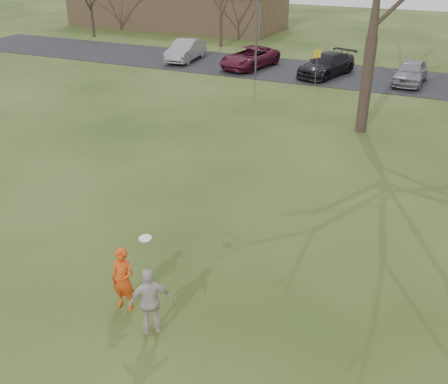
{
  "coord_description": "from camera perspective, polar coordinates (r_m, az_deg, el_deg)",
  "views": [
    {
      "loc": [
        5.34,
        -8.08,
        8.12
      ],
      "look_at": [
        0.0,
        4.0,
        1.5
      ],
      "focal_mm": 41.4,
      "sensor_mm": 36.0,
      "label": 1
    }
  ],
  "objects": [
    {
      "name": "building",
      "position": [
        52.95,
        -5.23,
        19.82
      ],
      "size": [
        20.6,
        8.5,
        5.14
      ],
      "color": "#8C6D4C",
      "rests_on": "ground"
    },
    {
      "name": "lamp_post",
      "position": [
        32.88,
        3.68,
        19.32
      ],
      "size": [
        0.34,
        0.34,
        6.27
      ],
      "color": "#47474C",
      "rests_on": "ground"
    },
    {
      "name": "car_1",
      "position": [
        37.9,
        -4.27,
        15.36
      ],
      "size": [
        1.84,
        4.46,
        1.44
      ],
      "primitive_type": "imported",
      "rotation": [
        0.0,
        0.0,
        0.07
      ],
      "color": "gray",
      "rests_on": "parking_strip"
    },
    {
      "name": "car_3",
      "position": [
        34.13,
        11.26,
        13.63
      ],
      "size": [
        3.28,
        5.12,
        1.38
      ],
      "primitive_type": "imported",
      "rotation": [
        0.0,
        0.0,
        -0.31
      ],
      "color": "black",
      "rests_on": "parking_strip"
    },
    {
      "name": "small_tree_row",
      "position": [
        38.38,
        23.52,
        18.26
      ],
      "size": [
        55.0,
        5.9,
        8.5
      ],
      "color": "#352821",
      "rests_on": "ground"
    },
    {
      "name": "sign_yellow",
      "position": [
        31.67,
        10.22,
        14.07
      ],
      "size": [
        0.35,
        0.35,
        2.08
      ],
      "color": "#47474C",
      "rests_on": "ground"
    },
    {
      "name": "ground",
      "position": [
        12.64,
        -7.57,
        -13.64
      ],
      "size": [
        120.0,
        120.0,
        0.0
      ],
      "primitive_type": "plane",
      "color": "#1E380F",
      "rests_on": "ground"
    },
    {
      "name": "parking_strip",
      "position": [
        34.47,
        14.6,
        12.2
      ],
      "size": [
        62.0,
        6.5,
        0.04
      ],
      "primitive_type": "cube",
      "color": "black",
      "rests_on": "ground"
    },
    {
      "name": "car_4",
      "position": [
        33.55,
        19.94,
        12.37
      ],
      "size": [
        1.87,
        4.17,
        1.39
      ],
      "primitive_type": "imported",
      "rotation": [
        0.0,
        0.0,
        -0.05
      ],
      "color": "gray",
      "rests_on": "parking_strip"
    },
    {
      "name": "player_defender",
      "position": [
        12.57,
        -11.06,
        -9.44
      ],
      "size": [
        0.62,
        0.42,
        1.65
      ],
      "primitive_type": "imported",
      "rotation": [
        0.0,
        0.0,
        0.04
      ],
      "color": "#D64211",
      "rests_on": "ground"
    },
    {
      "name": "car_2",
      "position": [
        35.71,
        2.86,
        14.63
      ],
      "size": [
        3.22,
        5.21,
        1.35
      ],
      "primitive_type": "imported",
      "rotation": [
        0.0,
        0.0,
        -0.22
      ],
      "color": "#511325",
      "rests_on": "parking_strip"
    },
    {
      "name": "catching_play",
      "position": [
        11.63,
        -8.11,
        -11.85
      ],
      "size": [
        1.01,
        0.91,
        2.42
      ],
      "color": "beige",
      "rests_on": "ground"
    }
  ]
}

